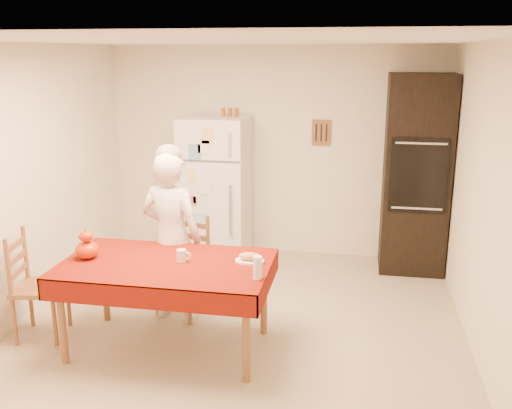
% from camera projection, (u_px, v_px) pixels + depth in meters
% --- Properties ---
extents(floor, '(4.50, 4.50, 0.00)m').
position_uv_depth(floor, '(236.00, 334.00, 5.05)').
color(floor, tan).
rests_on(floor, ground).
extents(room_shell, '(4.02, 4.52, 2.51)m').
position_uv_depth(room_shell, '(234.00, 153.00, 4.63)').
color(room_shell, '#F4E7CD').
rests_on(room_shell, ground).
extents(refrigerator, '(0.75, 0.74, 1.70)m').
position_uv_depth(refrigerator, '(216.00, 189.00, 6.73)').
color(refrigerator, white).
rests_on(refrigerator, floor).
extents(oven_cabinet, '(0.70, 0.62, 2.20)m').
position_uv_depth(oven_cabinet, '(416.00, 175.00, 6.31)').
color(oven_cabinet, black).
rests_on(oven_cabinet, floor).
extents(dining_table, '(1.70, 1.00, 0.76)m').
position_uv_depth(dining_table, '(166.00, 271.00, 4.64)').
color(dining_table, brown).
rests_on(dining_table, floor).
extents(chair_far, '(0.51, 0.50, 0.95)m').
position_uv_depth(chair_far, '(186.00, 261.00, 5.37)').
color(chair_far, brown).
rests_on(chair_far, floor).
extents(chair_left, '(0.47, 0.48, 0.95)m').
position_uv_depth(chair_left, '(32.00, 281.00, 4.89)').
color(chair_left, brown).
rests_on(chair_left, floor).
extents(seated_woman, '(0.63, 0.47, 1.58)m').
position_uv_depth(seated_woman, '(172.00, 238.00, 5.15)').
color(seated_woman, silver).
rests_on(seated_woman, floor).
extents(coffee_mug, '(0.08, 0.08, 0.10)m').
position_uv_depth(coffee_mug, '(181.00, 256.00, 4.63)').
color(coffee_mug, white).
rests_on(coffee_mug, dining_table).
extents(pumpkin_lower, '(0.19, 0.19, 0.15)m').
position_uv_depth(pumpkin_lower, '(87.00, 250.00, 4.70)').
color(pumpkin_lower, red).
rests_on(pumpkin_lower, dining_table).
extents(pumpkin_upper, '(0.12, 0.12, 0.09)m').
position_uv_depth(pumpkin_upper, '(86.00, 236.00, 4.67)').
color(pumpkin_upper, red).
rests_on(pumpkin_upper, pumpkin_lower).
extents(wine_glass, '(0.07, 0.07, 0.18)m').
position_uv_depth(wine_glass, '(258.00, 268.00, 4.27)').
color(wine_glass, white).
rests_on(wine_glass, dining_table).
extents(bread_plate, '(0.24, 0.24, 0.02)m').
position_uv_depth(bread_plate, '(250.00, 261.00, 4.63)').
color(bread_plate, white).
rests_on(bread_plate, dining_table).
extents(bread_loaf, '(0.18, 0.10, 0.06)m').
position_uv_depth(bread_loaf, '(250.00, 256.00, 4.62)').
color(bread_loaf, '#A78752').
rests_on(bread_loaf, bread_plate).
extents(spice_jar_left, '(0.05, 0.05, 0.10)m').
position_uv_depth(spice_jar_left, '(223.00, 112.00, 6.53)').
color(spice_jar_left, '#905A1A').
rests_on(spice_jar_left, refrigerator).
extents(spice_jar_mid, '(0.05, 0.05, 0.10)m').
position_uv_depth(spice_jar_mid, '(230.00, 112.00, 6.52)').
color(spice_jar_mid, brown).
rests_on(spice_jar_mid, refrigerator).
extents(spice_jar_right, '(0.05, 0.05, 0.10)m').
position_uv_depth(spice_jar_right, '(237.00, 112.00, 6.50)').
color(spice_jar_right, brown).
rests_on(spice_jar_right, refrigerator).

